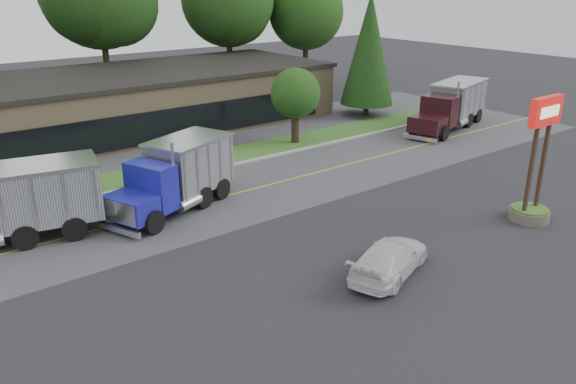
% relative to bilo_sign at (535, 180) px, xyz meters
% --- Properties ---
extents(ground, '(140.00, 140.00, 0.00)m').
position_rel_bilo_sign_xyz_m(ground, '(-10.50, 2.50, -2.02)').
color(ground, '#323237').
rests_on(ground, ground).
extents(road, '(60.00, 8.00, 0.02)m').
position_rel_bilo_sign_xyz_m(road, '(-10.50, 11.50, -2.02)').
color(road, '#59595E').
rests_on(road, ground).
extents(center_line, '(60.00, 0.12, 0.01)m').
position_rel_bilo_sign_xyz_m(center_line, '(-10.50, 11.50, -2.02)').
color(center_line, gold).
rests_on(center_line, ground).
extents(curb, '(60.00, 0.30, 0.12)m').
position_rel_bilo_sign_xyz_m(curb, '(-10.50, 15.70, -2.02)').
color(curb, '#9E9E99').
rests_on(curb, ground).
extents(grass_verge, '(60.00, 3.40, 0.03)m').
position_rel_bilo_sign_xyz_m(grass_verge, '(-10.50, 17.50, -2.02)').
color(grass_verge, '#296020').
rests_on(grass_verge, ground).
extents(far_parking, '(60.00, 7.00, 0.02)m').
position_rel_bilo_sign_xyz_m(far_parking, '(-10.50, 22.50, -2.02)').
color(far_parking, '#59595E').
rests_on(far_parking, ground).
extents(strip_mall, '(32.00, 12.00, 4.00)m').
position_rel_bilo_sign_xyz_m(strip_mall, '(-8.50, 28.50, -0.02)').
color(strip_mall, '#A08562').
rests_on(strip_mall, ground).
extents(bilo_sign, '(2.20, 1.90, 5.95)m').
position_rel_bilo_sign_xyz_m(bilo_sign, '(0.00, 0.00, 0.00)').
color(bilo_sign, '#6B6054').
rests_on(bilo_sign, ground).
extents(tree_far_d, '(9.38, 8.83, 13.38)m').
position_rel_bilo_sign_xyz_m(tree_far_d, '(5.64, 35.61, 6.51)').
color(tree_far_d, '#382619').
rests_on(tree_far_d, ground).
extents(tree_far_e, '(8.05, 7.57, 11.48)m').
position_rel_bilo_sign_xyz_m(tree_far_e, '(13.62, 33.60, 5.30)').
color(tree_far_e, '#382619').
rests_on(tree_far_e, ground).
extents(evergreen_right, '(4.39, 4.39, 9.99)m').
position_rel_bilo_sign_xyz_m(evergreen_right, '(9.50, 20.50, 3.46)').
color(evergreen_right, '#382619').
rests_on(evergreen_right, ground).
extents(tree_verge, '(3.65, 3.44, 5.21)m').
position_rel_bilo_sign_xyz_m(tree_verge, '(-0.44, 17.54, 1.29)').
color(tree_verge, '#382619').
rests_on(tree_verge, ground).
extents(dump_truck_red, '(9.80, 4.30, 3.36)m').
position_rel_bilo_sign_xyz_m(dump_truck_red, '(-20.48, 12.63, -0.21)').
color(dump_truck_red, black).
rests_on(dump_truck_red, ground).
extents(dump_truck_blue, '(7.46, 4.90, 3.36)m').
position_rel_bilo_sign_xyz_m(dump_truck_blue, '(-12.59, 11.67, -0.22)').
color(dump_truck_blue, black).
rests_on(dump_truck_blue, ground).
extents(dump_truck_maroon, '(9.86, 4.91, 3.36)m').
position_rel_bilo_sign_xyz_m(dump_truck_maroon, '(11.77, 13.53, -0.21)').
color(dump_truck_maroon, black).
rests_on(dump_truck_maroon, ground).
extents(rally_car, '(4.99, 3.32, 1.34)m').
position_rel_bilo_sign_xyz_m(rally_car, '(-9.29, 0.45, -1.35)').
color(rally_car, silver).
rests_on(rally_car, ground).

